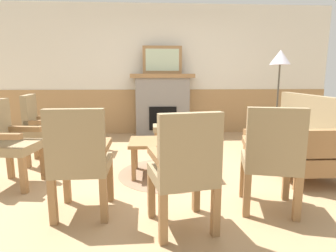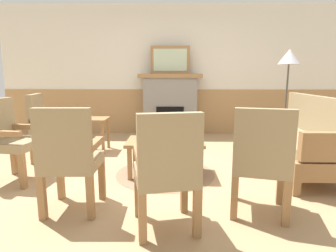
% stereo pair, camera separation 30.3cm
% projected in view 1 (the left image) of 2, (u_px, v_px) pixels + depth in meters
% --- Properties ---
extents(ground_plane, '(14.00, 14.00, 0.00)m').
position_uv_depth(ground_plane, '(170.00, 172.00, 3.59)').
color(ground_plane, tan).
extents(wall_back, '(7.20, 0.14, 2.70)m').
position_uv_depth(wall_back, '(162.00, 72.00, 5.91)').
color(wall_back, silver).
rests_on(wall_back, ground_plane).
extents(fireplace, '(1.30, 0.44, 1.28)m').
position_uv_depth(fireplace, '(162.00, 104.00, 5.78)').
color(fireplace, gray).
rests_on(fireplace, ground_plane).
extents(framed_picture, '(0.80, 0.04, 0.56)m').
position_uv_depth(framed_picture, '(162.00, 60.00, 5.62)').
color(framed_picture, olive).
rests_on(framed_picture, fireplace).
extents(couch, '(0.70, 1.80, 0.98)m').
position_uv_depth(couch, '(293.00, 138.00, 3.79)').
color(couch, olive).
rests_on(couch, ground_plane).
extents(coffee_table, '(0.96, 0.56, 0.44)m').
position_uv_depth(coffee_table, '(168.00, 144.00, 3.48)').
color(coffee_table, olive).
rests_on(coffee_table, ground_plane).
extents(round_rug, '(1.26, 1.26, 0.01)m').
position_uv_depth(round_rug, '(168.00, 173.00, 3.54)').
color(round_rug, '#896B51').
rests_on(round_rug, ground_plane).
extents(book_on_table, '(0.24, 0.18, 0.03)m').
position_uv_depth(book_on_table, '(180.00, 138.00, 3.51)').
color(book_on_table, maroon).
rests_on(book_on_table, coffee_table).
extents(footstool, '(0.40, 0.40, 0.36)m').
position_uv_depth(footstool, '(164.00, 129.00, 4.98)').
color(footstool, olive).
rests_on(footstool, ground_plane).
extents(armchair_near_fireplace, '(0.54, 0.54, 0.98)m').
position_uv_depth(armchair_near_fireplace, '(40.00, 126.00, 3.92)').
color(armchair_near_fireplace, olive).
rests_on(armchair_near_fireplace, ground_plane).
extents(armchair_by_window_left, '(0.53, 0.53, 0.98)m').
position_uv_depth(armchair_by_window_left, '(7.00, 139.00, 3.08)').
color(armchair_by_window_left, olive).
rests_on(armchair_by_window_left, ground_plane).
extents(armchair_front_left, '(0.57, 0.57, 0.98)m').
position_uv_depth(armchair_front_left, '(185.00, 167.00, 2.15)').
color(armchair_front_left, olive).
rests_on(armchair_front_left, ground_plane).
extents(armchair_front_center, '(0.49, 0.49, 0.98)m').
position_uv_depth(armchair_front_center, '(80.00, 158.00, 2.39)').
color(armchair_front_center, olive).
rests_on(armchair_front_center, ground_plane).
extents(armchair_corner_left, '(0.58, 0.58, 0.98)m').
position_uv_depth(armchair_corner_left, '(272.00, 155.00, 2.47)').
color(armchair_corner_left, olive).
rests_on(armchair_corner_left, ground_plane).
extents(side_table, '(0.44, 0.44, 0.55)m').
position_uv_depth(side_table, '(90.00, 126.00, 4.47)').
color(side_table, olive).
rests_on(side_table, ground_plane).
extents(floor_lamp_by_couch, '(0.36, 0.36, 1.68)m').
position_uv_depth(floor_lamp_by_couch, '(280.00, 63.00, 4.79)').
color(floor_lamp_by_couch, '#332D28').
rests_on(floor_lamp_by_couch, ground_plane).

